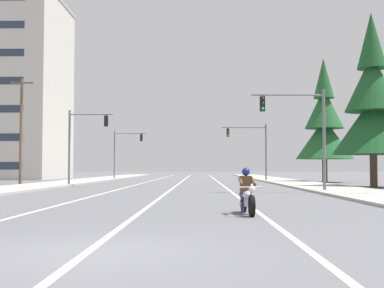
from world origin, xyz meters
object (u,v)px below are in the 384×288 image
(traffic_signal_near_left, at_px, (82,137))
(conifer_tree_right_verge_near, at_px, (373,106))
(utility_pole_left_near, at_px, (21,129))
(traffic_signal_mid_right, at_px, (253,144))
(conifer_tree_right_verge_far, at_px, (324,125))
(traffic_signal_near_right, at_px, (303,124))
(motorcycle_with_rider, at_px, (247,195))
(traffic_signal_mid_left, at_px, (123,148))

(traffic_signal_near_left, height_order, conifer_tree_right_verge_near, conifer_tree_right_verge_near)
(utility_pole_left_near, bearing_deg, traffic_signal_mid_right, 24.62)
(traffic_signal_mid_right, xyz_separation_m, conifer_tree_right_verge_far, (6.94, -3.20, 1.74))
(traffic_signal_near_right, xyz_separation_m, conifer_tree_right_verge_far, (6.49, 21.19, 1.77))
(traffic_signal_near_right, distance_m, traffic_signal_mid_right, 24.38)
(motorcycle_with_rider, height_order, conifer_tree_right_verge_near, conifer_tree_right_verge_near)
(traffic_signal_mid_right, xyz_separation_m, utility_pole_left_near, (-21.76, -9.97, 0.84))
(traffic_signal_near_left, relative_size, traffic_signal_mid_left, 1.00)
(conifer_tree_right_verge_near, bearing_deg, utility_pole_left_near, 167.43)
(traffic_signal_near_right, relative_size, conifer_tree_right_verge_far, 0.49)
(motorcycle_with_rider, bearing_deg, traffic_signal_near_left, 113.99)
(traffic_signal_mid_right, relative_size, conifer_tree_right_verge_near, 0.46)
(traffic_signal_near_left, height_order, traffic_signal_mid_left, same)
(motorcycle_with_rider, bearing_deg, utility_pole_left_near, 121.29)
(traffic_signal_near_left, relative_size, utility_pole_left_near, 0.65)
(traffic_signal_near_right, xyz_separation_m, traffic_signal_mid_right, (-0.46, 24.38, 0.03))
(motorcycle_with_rider, height_order, traffic_signal_near_left, traffic_signal_near_left)
(traffic_signal_mid_right, distance_m, utility_pole_left_near, 23.95)
(traffic_signal_mid_left, relative_size, conifer_tree_right_verge_near, 0.46)
(traffic_signal_near_right, height_order, traffic_signal_mid_left, same)
(conifer_tree_right_verge_far, bearing_deg, traffic_signal_mid_right, 155.28)
(utility_pole_left_near, bearing_deg, traffic_signal_mid_left, 71.88)
(conifer_tree_right_verge_far, bearing_deg, motorcycle_with_rider, -107.53)
(motorcycle_with_rider, distance_m, traffic_signal_near_left, 27.74)
(utility_pole_left_near, bearing_deg, conifer_tree_right_verge_near, -12.57)
(traffic_signal_near_right, bearing_deg, utility_pole_left_near, 147.03)
(utility_pole_left_near, bearing_deg, traffic_signal_near_left, -29.84)
(motorcycle_with_rider, distance_m, conifer_tree_right_verge_far, 37.63)
(conifer_tree_right_verge_near, bearing_deg, traffic_signal_mid_left, 131.65)
(traffic_signal_mid_right, bearing_deg, traffic_signal_mid_left, 149.30)
(utility_pole_left_near, bearing_deg, traffic_signal_near_right, -32.97)
(traffic_signal_mid_left, height_order, conifer_tree_right_verge_near, conifer_tree_right_verge_near)
(traffic_signal_near_right, distance_m, conifer_tree_right_verge_near, 10.69)
(motorcycle_with_rider, bearing_deg, traffic_signal_near_right, 71.74)
(traffic_signal_near_right, bearing_deg, traffic_signal_mid_right, 91.07)
(traffic_signal_mid_left, relative_size, conifer_tree_right_verge_far, 0.49)
(traffic_signal_near_right, relative_size, conifer_tree_right_verge_near, 0.46)
(traffic_signal_near_left, height_order, traffic_signal_mid_right, same)
(traffic_signal_mid_right, height_order, utility_pole_left_near, utility_pole_left_near)
(traffic_signal_near_right, height_order, utility_pole_left_near, utility_pole_left_near)
(motorcycle_with_rider, relative_size, conifer_tree_right_verge_near, 0.16)
(traffic_signal_mid_left, bearing_deg, traffic_signal_mid_right, -30.70)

